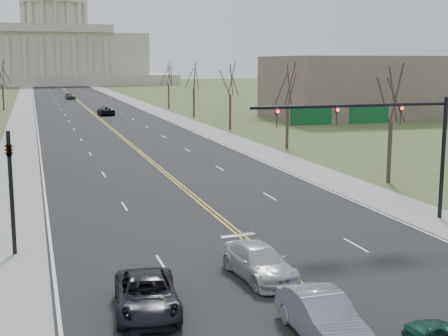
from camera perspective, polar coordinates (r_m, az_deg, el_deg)
road at (r=127.92m, az=-12.47°, el=5.40°), size 20.00×380.00×0.01m
cross_road at (r=26.99m, az=6.67°, el=-10.27°), size 120.00×14.00×0.01m
sidewalk_left at (r=127.51m, az=-17.87°, el=5.15°), size 4.00×380.00×0.03m
sidewalk_right at (r=129.44m, az=-7.15°, el=5.61°), size 4.00×380.00×0.03m
center_line at (r=127.92m, az=-12.47°, el=5.40°), size 0.42×380.00×0.01m
edge_line_left at (r=127.50m, az=-16.88°, el=5.20°), size 0.15×380.00×0.01m
edge_line_right at (r=129.08m, az=-8.11°, el=5.57°), size 0.15×380.00×0.01m
capitol at (r=267.32m, az=-15.14°, el=10.49°), size 90.00×60.00×50.00m
signal_mast at (r=35.62m, az=13.00°, el=3.94°), size 12.12×0.44×7.20m
signal_left at (r=31.18m, az=-18.93°, el=-0.95°), size 0.32×0.36×6.00m
tree_r_0 at (r=48.68m, az=15.10°, el=6.28°), size 3.74×3.74×8.50m
tree_r_1 at (r=66.46m, az=5.86°, el=7.41°), size 3.74×3.74×8.50m
tree_r_2 at (r=85.22m, az=0.57°, el=7.96°), size 3.74×3.74×8.50m
tree_r_3 at (r=104.45m, az=-2.79°, el=8.28°), size 3.74×3.74×8.50m
tree_r_4 at (r=123.92m, az=-5.11°, el=8.49°), size 3.74×3.74×8.50m
tree_l_4 at (r=125.29m, az=-19.66°, el=8.16°), size 3.96×3.96×9.00m
bldg_right_mass at (r=105.98m, az=11.37°, el=7.29°), size 25.00×20.00×10.00m
car_sb_inner_lead at (r=21.66m, az=8.97°, el=-13.27°), size 1.69×4.72×1.55m
car_sb_outer_lead at (r=23.63m, az=-7.08°, el=-11.45°), size 2.81×5.16×1.37m
car_sb_inner_second at (r=27.05m, az=3.24°, el=-8.59°), size 2.42×4.99×1.40m
car_far_nb at (r=109.74m, az=-10.75°, el=5.17°), size 2.62×5.45×1.50m
car_far_sb at (r=157.20m, az=-13.88°, el=6.42°), size 2.64×5.15×1.68m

